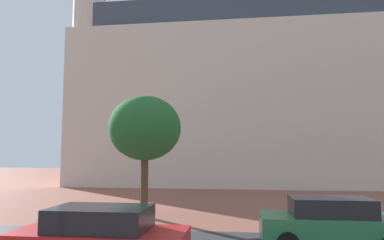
# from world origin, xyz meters

# --- Properties ---
(landmark_building) EXTENTS (30.15, 10.77, 33.05)m
(landmark_building) POSITION_xyz_m (0.77, 34.18, 8.97)
(landmark_building) COLOR beige
(landmark_building) RESTS_ON ground_plane
(car_green) EXTENTS (4.26, 1.99, 1.54)m
(car_green) POSITION_xyz_m (4.02, 11.12, 0.73)
(car_green) COLOR #287042
(car_green) RESTS_ON ground_plane
(tree_curb_far) EXTENTS (3.36, 3.36, 5.61)m
(tree_curb_far) POSITION_xyz_m (-3.12, 15.63, 4.06)
(tree_curb_far) COLOR #4C3823
(tree_curb_far) RESTS_ON ground_plane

